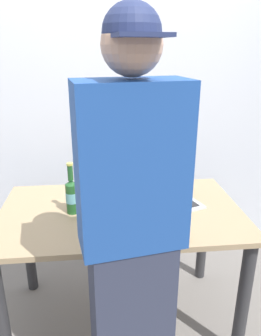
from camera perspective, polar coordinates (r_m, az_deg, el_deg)
The scene contains 8 objects.
ground_plane at distance 2.31m, azimuth -1.48°, elevation -24.49°, with size 8.00×8.00×0.00m, color slate.
desk at distance 1.92m, azimuth -1.65°, elevation -10.90°, with size 1.36×0.80×0.77m.
laptop at distance 1.93m, azimuth 5.78°, elevation -4.93°, with size 0.45×0.43×0.19m.
beer_bottle_brown at distance 1.88m, azimuth -4.32°, elevation -3.15°, with size 0.08×0.08×0.30m.
beer_bottle_dark at distance 1.80m, azimuth -10.25°, elevation -4.71°, with size 0.07×0.07×0.29m.
person_figure at distance 1.29m, azimuth 0.14°, elevation -13.53°, with size 0.42×0.31×1.77m.
coffee_mug at distance 1.59m, azimuth 7.77°, elevation -10.39°, with size 0.11×0.07×0.10m.
back_wall at distance 2.54m, azimuth -3.36°, elevation 12.86°, with size 6.00×0.10×2.60m, color silver.
Camera 1 is at (-0.11, -1.63, 1.63)m, focal length 34.82 mm.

